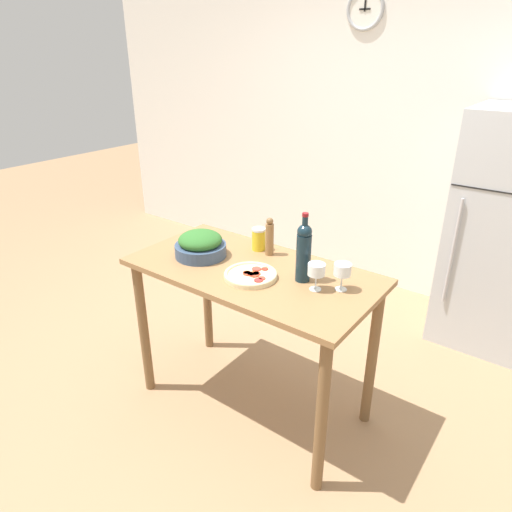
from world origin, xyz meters
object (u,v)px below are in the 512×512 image
at_px(salad_bowl, 200,245).
at_px(refrigerator, 502,233).
at_px(wine_glass_near, 317,270).
at_px(pepper_mill, 270,237).
at_px(salt_canister, 259,239).
at_px(wine_glass_far, 342,270).
at_px(homemade_pizza, 251,275).
at_px(wine_bottle, 304,251).

bearing_deg(salad_bowl, refrigerator, 52.71).
height_order(wine_glass_near, pepper_mill, pepper_mill).
xyz_separation_m(wine_glass_near, salt_canister, (-0.50, 0.22, -0.04)).
xyz_separation_m(wine_glass_near, wine_glass_far, (0.10, 0.07, 0.00)).
height_order(wine_glass_far, homemade_pizza, wine_glass_far).
xyz_separation_m(wine_glass_far, salad_bowl, (-0.80, -0.11, -0.04)).
height_order(wine_bottle, pepper_mill, wine_bottle).
bearing_deg(wine_glass_far, refrigerator, 73.83).
distance_m(refrigerator, wine_glass_near, 1.68).
height_order(salad_bowl, homemade_pizza, salad_bowl).
xyz_separation_m(wine_glass_far, homemade_pizza, (-0.42, -0.16, -0.09)).
relative_size(wine_glass_far, pepper_mill, 0.63).
xyz_separation_m(pepper_mill, salt_canister, (-0.09, 0.02, -0.04)).
xyz_separation_m(refrigerator, pepper_mill, (-0.95, -1.39, 0.19)).
bearing_deg(salad_bowl, wine_glass_near, 3.56).
xyz_separation_m(wine_glass_near, homemade_pizza, (-0.32, -0.09, -0.08)).
xyz_separation_m(salad_bowl, homemade_pizza, (0.38, -0.05, -0.05)).
bearing_deg(salt_canister, wine_glass_far, -13.92).
bearing_deg(homemade_pizza, wine_bottle, 30.97).
height_order(pepper_mill, salt_canister, pepper_mill).
bearing_deg(wine_glass_near, homemade_pizza, -164.50).
height_order(salad_bowl, salt_canister, salad_bowl).
height_order(refrigerator, wine_glass_near, refrigerator).
height_order(refrigerator, wine_glass_far, refrigerator).
bearing_deg(salad_bowl, wine_bottle, 8.23).
height_order(refrigerator, homemade_pizza, refrigerator).
height_order(wine_glass_near, wine_glass_far, same).
xyz_separation_m(refrigerator, salt_canister, (-1.03, -1.37, 0.15)).
distance_m(wine_bottle, wine_glass_far, 0.21).
bearing_deg(wine_glass_near, salad_bowl, -176.44).
relative_size(pepper_mill, salt_canister, 1.68).
bearing_deg(wine_glass_near, wine_glass_far, 34.81).
relative_size(wine_bottle, wine_glass_near, 2.59).
height_order(wine_glass_far, salt_canister, wine_glass_far).
height_order(wine_bottle, wine_glass_far, wine_bottle).
bearing_deg(wine_glass_far, salt_canister, 166.08).
xyz_separation_m(refrigerator, wine_glass_far, (-0.44, -1.52, 0.19)).
xyz_separation_m(wine_glass_near, pepper_mill, (-0.41, 0.20, 0.00)).
bearing_deg(salt_canister, pepper_mill, -12.07).
height_order(refrigerator, wine_bottle, refrigerator).
xyz_separation_m(wine_bottle, pepper_mill, (-0.31, 0.15, -0.05)).
xyz_separation_m(wine_bottle, salad_bowl, (-0.60, -0.09, -0.09)).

